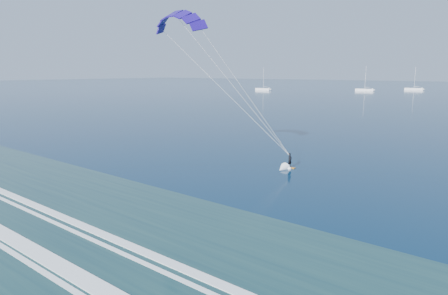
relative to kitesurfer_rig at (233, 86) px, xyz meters
name	(u,v)px	position (x,y,z in m)	size (l,w,h in m)	color
kitesurfer_rig	(233,86)	(0.00, 0.00, 0.00)	(14.56, 9.88, 17.71)	#BA6C15
sailboat_0	(263,89)	(-95.89, 152.16, -8.25)	(9.06, 2.40, 12.27)	white
sailboat_1	(365,90)	(-49.73, 179.74, -8.24)	(9.54, 2.40, 12.99)	white
sailboat_2	(414,89)	(-31.78, 206.30, -8.25)	(9.55, 2.40, 12.75)	white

